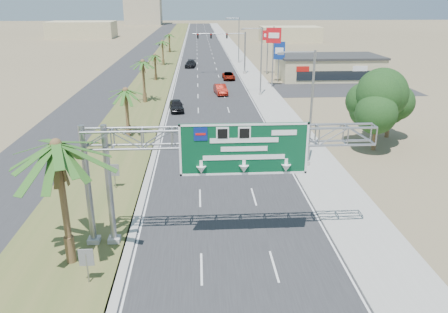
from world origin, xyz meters
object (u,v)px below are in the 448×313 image
pole_sign_blue (279,52)px  palm_near (56,145)px  car_right_lane (229,76)px  store_building (329,68)px  car_mid_lane (221,89)px  pole_sign_red_near (274,39)px  car_left_lane (176,106)px  pole_sign_red_far (268,39)px  car_far (190,64)px  signal_mast (234,49)px  sign_gantry (216,146)px

pole_sign_blue → palm_near: bearing=-111.2°
palm_near → car_right_lane: (12.86, 58.17, -6.29)m
store_building → car_right_lane: 18.40m
car_mid_lane → car_right_lane: size_ratio=1.01×
pole_sign_red_near → pole_sign_blue: size_ratio=1.36×
palm_near → pole_sign_red_near: bearing=68.8°
store_building → car_mid_lane: bearing=-148.0°
store_building → car_mid_lane: size_ratio=3.88×
car_left_lane → car_right_lane: car_left_lane is taller
pole_sign_blue → pole_sign_red_far: bearing=94.7°
car_far → pole_sign_red_near: (13.81, -23.45, 7.02)m
pole_sign_red_far → pole_sign_blue: bearing=-85.3°
palm_near → pole_sign_blue: palm_near is taller
palm_near → signal_mast: (14.37, 63.97, -2.08)m
palm_near → pole_sign_red_far: bearing=72.0°
sign_gantry → car_far: 72.21m
pole_sign_red_near → car_left_lane: bearing=-134.0°
palm_near → car_right_lane: 59.91m
car_far → pole_sign_red_far: pole_sign_red_far is taller
sign_gantry → store_building: sign_gantry is taller
sign_gantry → car_left_lane: (-3.77, 32.83, -5.31)m
car_mid_lane → pole_sign_red_near: 12.43m
car_mid_lane → car_right_lane: (2.16, 12.97, -0.13)m
palm_near → store_building: 66.04m
store_building → car_left_lane: (-26.83, -23.25, -1.25)m
car_left_lane → pole_sign_red_near: (15.18, 15.69, 7.00)m
signal_mast → car_mid_lane: bearing=-101.1°
signal_mast → car_left_lane: 31.16m
signal_mast → car_right_lane: (-1.52, -5.80, -4.21)m
car_far → pole_sign_red_near: bearing=-52.9°
signal_mast → store_building: bearing=-19.5°
sign_gantry → car_far: (-2.40, 71.97, -5.33)m
sign_gantry → palm_near: (-8.14, -1.93, 0.87)m
store_building → pole_sign_red_far: bearing=151.9°
pole_sign_red_near → pole_sign_blue: pole_sign_red_near is taller
car_left_lane → car_mid_lane: (6.33, 10.44, 0.02)m
store_building → pole_sign_red_far: pole_sign_red_far is taller
signal_mast → car_mid_lane: size_ratio=2.22×
palm_near → pole_sign_blue: bearing=68.8°
store_building → car_left_lane: bearing=-139.1°
signal_mast → store_building: signal_mast is taller
store_building → pole_sign_red_far: (-10.49, 5.61, 4.70)m
car_right_lane → car_far: car_far is taller
signal_mast → sign_gantry: bearing=-95.7°
signal_mast → pole_sign_blue: signal_mast is taller
car_left_lane → car_far: (1.37, 39.14, -0.02)m
sign_gantry → pole_sign_red_far: size_ratio=1.98×
pole_sign_blue → pole_sign_red_far: 8.63m
pole_sign_blue → pole_sign_red_far: (-0.69, 8.47, 1.49)m
car_left_lane → car_mid_lane: size_ratio=0.94×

